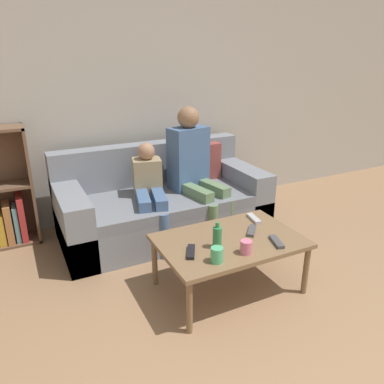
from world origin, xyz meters
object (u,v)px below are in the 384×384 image
at_px(cup_far, 246,247).
at_px(tv_remote_1, 252,231).
at_px(couch, 163,204).
at_px(person_adult, 193,163).
at_px(tv_remote_2, 254,218).
at_px(tv_remote_3, 277,242).
at_px(person_child, 149,189).
at_px(coffee_table, 230,244).
at_px(bottle, 217,237).
at_px(cup_near, 217,255).
at_px(tv_remote_0, 191,252).

distance_m(cup_far, tv_remote_1, 0.31).
bearing_deg(couch, person_adult, -15.57).
bearing_deg(tv_remote_2, tv_remote_3, -92.60).
xyz_separation_m(person_child, cup_far, (0.23, -1.15, -0.05)).
xyz_separation_m(coffee_table, person_adult, (0.22, 1.00, 0.29)).
height_order(cup_far, tv_remote_1, cup_far).
relative_size(couch, person_child, 2.15).
height_order(tv_remote_2, bottle, bottle).
bearing_deg(tv_remote_2, person_adult, 107.48).
bearing_deg(tv_remote_2, cup_near, -134.81).
height_order(person_child, cup_far, person_child).
bearing_deg(bottle, couch, 86.26).
bearing_deg(couch, person_child, -142.69).
xyz_separation_m(person_child, tv_remote_3, (0.49, -1.13, -0.08)).
distance_m(cup_far, tv_remote_2, 0.52).
bearing_deg(cup_far, tv_remote_2, 49.24).
bearing_deg(couch, coffee_table, -86.69).
height_order(tv_remote_2, tv_remote_3, same).
height_order(tv_remote_3, bottle, bottle).
bearing_deg(cup_far, tv_remote_0, 154.17).
height_order(person_adult, person_child, person_adult).
xyz_separation_m(person_adult, cup_near, (-0.45, -1.21, -0.21)).
xyz_separation_m(person_adult, person_child, (-0.45, -0.05, -0.16)).
bearing_deg(cup_near, tv_remote_0, 121.12).
distance_m(cup_near, tv_remote_2, 0.69).
height_order(cup_far, bottle, bottle).
relative_size(couch, tv_remote_1, 11.70).
distance_m(coffee_table, person_adult, 1.06).
bearing_deg(tv_remote_1, tv_remote_0, -129.96).
distance_m(tv_remote_0, bottle, 0.20).
distance_m(couch, tv_remote_1, 1.09).
bearing_deg(couch, tv_remote_0, -103.15).
height_order(person_child, bottle, person_child).
bearing_deg(person_child, tv_remote_1, -51.16).
bearing_deg(couch, bottle, -93.74).
bearing_deg(person_adult, couch, 153.08).
xyz_separation_m(cup_far, tv_remote_3, (0.26, 0.02, -0.03)).
bearing_deg(tv_remote_0, coffee_table, 38.03).
distance_m(cup_near, cup_far, 0.22).
distance_m(cup_near, tv_remote_0, 0.19).
xyz_separation_m(cup_far, tv_remote_0, (-0.32, 0.15, -0.03)).
relative_size(cup_near, cup_far, 1.10).
distance_m(couch, cup_near, 1.31).
xyz_separation_m(person_child, tv_remote_0, (-0.09, -1.00, -0.08)).
bearing_deg(bottle, coffee_table, 23.14).
xyz_separation_m(couch, bottle, (-0.07, -1.13, 0.21)).
bearing_deg(coffee_table, tv_remote_0, -170.52).
bearing_deg(cup_near, cup_far, 2.02).
xyz_separation_m(tv_remote_0, tv_remote_1, (0.52, 0.08, 0.00)).
xyz_separation_m(tv_remote_1, bottle, (-0.33, -0.08, 0.07)).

